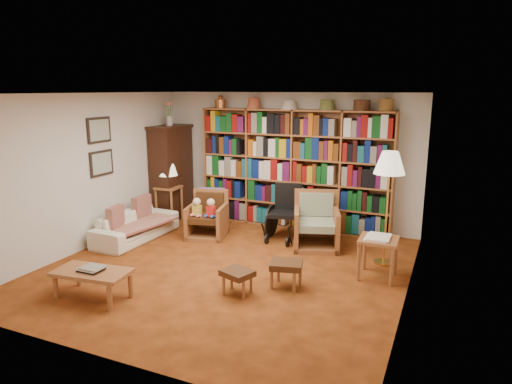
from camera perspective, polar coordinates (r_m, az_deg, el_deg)
The scene contains 23 objects.
floor at distance 6.77m, azimuth -3.71°, elevation -9.49°, with size 5.00×5.00×0.00m, color #934316.
ceiling at distance 6.26m, azimuth -4.04°, elevation 12.19°, with size 5.00×5.00×0.00m, color white.
wall_back at distance 8.66m, azimuth 3.80°, elevation 4.04°, with size 5.00×5.00×0.00m, color silver.
wall_front at distance 4.41m, azimuth -19.08°, elevation -5.25°, with size 5.00×5.00×0.00m, color silver.
wall_left at distance 7.86m, azimuth -20.28°, elevation 2.38°, with size 5.00×5.00×0.00m, color silver.
wall_right at distance 5.72m, azimuth 18.97°, elevation -1.19°, with size 5.00×5.00×0.00m, color silver.
bookshelf at distance 8.45m, azimuth 4.68°, elevation 3.26°, with size 3.60×0.30×2.42m.
curio_cabinet at distance 9.29m, azimuth -10.52°, elevation 2.60°, with size 0.50×0.95×2.40m.
framed_pictures at distance 8.00m, azimuth -18.89°, elevation 5.38°, with size 0.03×0.52×0.97m.
sofa at distance 8.20m, azimuth -14.77°, elevation -4.08°, with size 0.65×1.66×0.48m, color silver.
sofa_throw at distance 8.15m, azimuth -14.52°, elevation -3.74°, with size 0.70×1.30×0.04m, color beige.
cushion_left at distance 8.49m, azimuth -14.08°, elevation -2.02°, with size 0.13×0.42×0.42m, color maroon.
cushion_right at distance 7.97m, azimuth -17.15°, elevation -3.17°, with size 0.12×0.39×0.39m, color maroon.
side_table_lamp at distance 9.09m, azimuth -10.85°, elevation -0.46°, with size 0.46×0.46×0.70m.
table_lamp at distance 8.98m, azimuth -10.99°, elevation 2.85°, with size 0.38×0.38×0.51m.
armchair_leather at distance 8.13m, azimuth -5.87°, elevation -3.15°, with size 0.79×0.81×0.82m.
armchair_sage at distance 7.64m, azimuth 7.74°, elevation -4.19°, with size 0.96×0.97×0.91m.
wheelchair at distance 7.92m, azimuth 3.69°, elevation -2.80°, with size 0.55×0.77×0.96m.
floor_lamp at distance 6.81m, azimuth 16.35°, elevation 2.96°, with size 0.45×0.45×1.69m.
side_table_papers at distance 6.50m, azimuth 15.05°, elevation -6.38°, with size 0.52×0.52×0.60m.
footstool_a at distance 5.88m, azimuth -2.35°, elevation -10.29°, with size 0.46×0.42×0.32m.
footstool_b at distance 6.07m, azimuth 3.80°, elevation -9.27°, with size 0.49×0.44×0.35m.
coffee_table at distance 6.11m, azimuth -19.80°, elevation -9.62°, with size 0.99×0.58×0.41m.
Camera 1 is at (2.91, -5.55, 2.56)m, focal length 32.00 mm.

